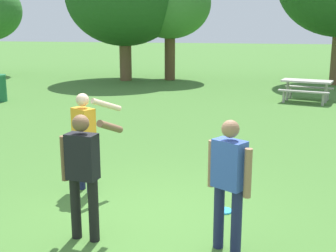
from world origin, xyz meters
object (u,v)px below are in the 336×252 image
object	(u,v)px
person_bystander	(83,168)
picnic_table_far	(307,86)
person_catcher	(229,178)
tree_far_right	(170,4)
frisbee	(224,211)
person_thrower	(85,135)

from	to	relation	value
person_bystander	picnic_table_far	distance (m)	12.00
person_catcher	picnic_table_far	size ratio (longest dim) A/B	0.82
person_catcher	tree_far_right	xyz separation A→B (m)	(-4.28, 16.57, 2.72)
frisbee	picnic_table_far	world-z (taller)	picnic_table_far
person_thrower	tree_far_right	bearing A→B (deg)	96.93
person_catcher	person_bystander	xyz separation A→B (m)	(-1.80, -0.07, 0.02)
person_catcher	frisbee	distance (m)	1.49
frisbee	person_catcher	bearing A→B (deg)	-83.22
tree_far_right	picnic_table_far	bearing A→B (deg)	-40.46
person_bystander	picnic_table_far	bearing A→B (deg)	72.40
person_thrower	picnic_table_far	bearing A→B (deg)	66.51
frisbee	tree_far_right	size ratio (longest dim) A/B	0.04
person_bystander	frisbee	size ratio (longest dim) A/B	6.78
tree_far_right	person_thrower	bearing A→B (deg)	-83.07
person_catcher	frisbee	world-z (taller)	person_catcher
person_thrower	frisbee	distance (m)	2.53
person_catcher	picnic_table_far	bearing A→B (deg)	80.88
person_thrower	picnic_table_far	size ratio (longest dim) A/B	0.82
picnic_table_far	frisbee	bearing A→B (deg)	-100.88
frisbee	tree_far_right	bearing A→B (deg)	105.06
person_catcher	picnic_table_far	world-z (taller)	person_catcher
picnic_table_far	person_thrower	bearing A→B (deg)	-113.49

